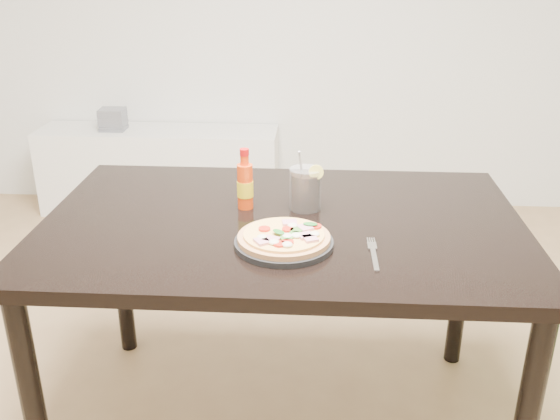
# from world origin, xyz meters

# --- Properties ---
(dining_table) EXTENTS (1.40, 0.90, 0.75)m
(dining_table) POSITION_xyz_m (0.04, 0.26, 0.67)
(dining_table) COLOR black
(dining_table) RESTS_ON ground
(plate) EXTENTS (0.26, 0.26, 0.02)m
(plate) POSITION_xyz_m (0.06, 0.08, 0.76)
(plate) COLOR black
(plate) RESTS_ON dining_table
(pizza) EXTENTS (0.25, 0.25, 0.03)m
(pizza) POSITION_xyz_m (0.06, 0.08, 0.78)
(pizza) COLOR tan
(pizza) RESTS_ON plate
(hot_sauce_bottle) EXTENTS (0.06, 0.06, 0.19)m
(hot_sauce_bottle) POSITION_xyz_m (-0.08, 0.34, 0.82)
(hot_sauce_bottle) COLOR #E9400D
(hot_sauce_bottle) RESTS_ON dining_table
(cola_cup) EXTENTS (0.10, 0.10, 0.19)m
(cola_cup) POSITION_xyz_m (0.11, 0.34, 0.81)
(cola_cup) COLOR black
(cola_cup) RESTS_ON dining_table
(fork) EXTENTS (0.02, 0.19, 0.00)m
(fork) POSITION_xyz_m (0.29, 0.05, 0.75)
(fork) COLOR silver
(fork) RESTS_ON dining_table
(media_console) EXTENTS (1.40, 0.34, 0.50)m
(media_console) POSITION_xyz_m (-0.80, 2.07, 0.25)
(media_console) COLOR white
(media_console) RESTS_ON ground
(cd_stack) EXTENTS (0.14, 0.12, 0.13)m
(cd_stack) POSITION_xyz_m (-1.05, 2.05, 0.56)
(cd_stack) COLOR slate
(cd_stack) RESTS_ON media_console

